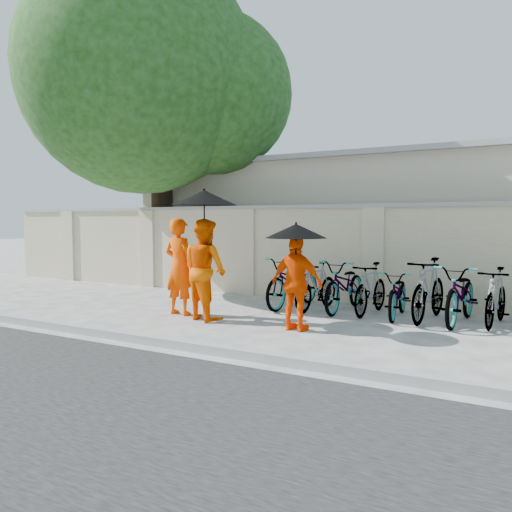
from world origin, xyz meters
The scene contains 18 objects.
ground centered at (0.00, 0.00, 0.00)m, with size 80.00×80.00×0.00m, color silver.
kerb centered at (0.00, -1.70, 0.06)m, with size 40.00×0.16×0.12m, color #969696.
compound_wall centered at (1.00, 3.20, 1.00)m, with size 20.00×0.30×2.00m, color beige.
building_behind centered at (2.00, 7.00, 1.60)m, with size 14.00×6.00×3.20m, color beige.
shade_tree centered at (-3.66, 2.97, 5.10)m, with size 6.70×6.20×8.20m.
monk_left centered at (-0.81, 0.29, 0.89)m, with size 0.65×0.43×1.78m, color #FF4800.
monk_center centered at (-0.15, 0.15, 0.88)m, with size 0.86×0.67×1.77m, color #FF5F00.
parasol_center centered at (-0.10, 0.07, 2.12)m, with size 1.13×1.13×1.25m.
monk_right centered at (1.63, 0.09, 0.75)m, with size 0.88×0.37×1.50m, color #FF4800.
parasol_right centered at (1.65, 0.01, 1.57)m, with size 0.96×0.96×0.83m.
bike_0 centered at (0.70, 2.02, 0.51)m, with size 0.67×1.93×1.01m, color #8C8C9E.
bike_1 centered at (1.22, 1.92, 0.47)m, with size 0.44×1.58×0.95m, color #8C8C9E.
bike_2 centered at (1.74, 2.11, 0.50)m, with size 0.66×1.90×1.00m, color #8C8C9E.
bike_3 centered at (2.26, 2.00, 0.48)m, with size 0.45×1.60×0.96m, color #8C8C9E.
bike_4 centered at (2.78, 1.93, 0.43)m, with size 0.57×1.63×0.85m, color #8C8C9E.
bike_5 centered at (3.31, 1.90, 0.54)m, with size 0.51×1.81×1.09m, color #8C8C9E.
bike_6 centered at (3.83, 1.92, 0.50)m, with size 0.66×1.91×1.00m, color #8C8C9E.
bike_7 centered at (4.35, 1.99, 0.48)m, with size 0.45×1.60×0.96m, color #8C8C9E.
Camera 1 is at (4.85, -6.99, 1.72)m, focal length 35.00 mm.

